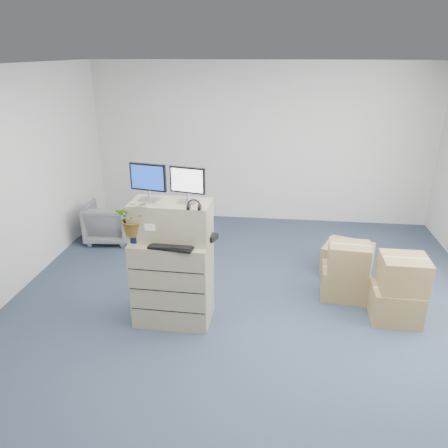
{
  "coord_description": "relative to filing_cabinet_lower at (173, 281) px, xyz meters",
  "views": [
    {
      "loc": [
        0.27,
        -4.21,
        2.95
      ],
      "look_at": [
        -0.29,
        0.4,
        1.09
      ],
      "focal_mm": 35.0,
      "sensor_mm": 36.0,
      "label": 1
    }
  ],
  "objects": [
    {
      "name": "ground",
      "position": [
        0.84,
        -0.06,
        -0.5
      ],
      "size": [
        7.0,
        7.0,
        0.0
      ],
      "primitive_type": "plane",
      "color": "#2A354C",
      "rests_on": "ground"
    },
    {
      "name": "wall_back",
      "position": [
        0.84,
        3.45,
        0.9
      ],
      "size": [
        6.0,
        0.02,
        2.8
      ],
      "primitive_type": "cube",
      "color": "beige",
      "rests_on": "ground"
    },
    {
      "name": "filing_cabinet_lower",
      "position": [
        0.0,
        0.0,
        0.0
      ],
      "size": [
        0.88,
        0.55,
        1.01
      ],
      "primitive_type": "cube",
      "rotation": [
        0.0,
        0.0,
        -0.03
      ],
      "color": "tan",
      "rests_on": "ground"
    },
    {
      "name": "filing_cabinet_upper",
      "position": [
        0.0,
        0.05,
        0.72
      ],
      "size": [
        0.87,
        0.45,
        0.43
      ],
      "primitive_type": "cube",
      "rotation": [
        0.0,
        0.0,
        -0.03
      ],
      "color": "tan",
      "rests_on": "filing_cabinet_lower"
    },
    {
      "name": "monitor_left",
      "position": [
        -0.23,
        0.07,
        1.16
      ],
      "size": [
        0.41,
        0.2,
        0.41
      ],
      "rotation": [
        0.0,
        0.0,
        -0.2
      ],
      "color": "#99999E",
      "rests_on": "filing_cabinet_upper"
    },
    {
      "name": "monitor_right",
      "position": [
        0.19,
        0.05,
        1.15
      ],
      "size": [
        0.39,
        0.19,
        0.39
      ],
      "rotation": [
        0.0,
        0.0,
        -0.21
      ],
      "color": "#99999E",
      "rests_on": "filing_cabinet_upper"
    },
    {
      "name": "headphones",
      "position": [
        0.3,
        -0.14,
        0.97
      ],
      "size": [
        0.14,
        0.02,
        0.14
      ],
      "primitive_type": "torus",
      "rotation": [
        1.57,
        0.0,
        -0.03
      ],
      "color": "black",
      "rests_on": "filing_cabinet_upper"
    },
    {
      "name": "keyboard",
      "position": [
        0.05,
        -0.18,
        0.52
      ],
      "size": [
        0.5,
        0.26,
        0.02
      ],
      "primitive_type": "cube",
      "rotation": [
        0.0,
        0.0,
        -0.13
      ],
      "color": "black",
      "rests_on": "filing_cabinet_lower"
    },
    {
      "name": "mouse",
      "position": [
        0.28,
        -0.08,
        0.52
      ],
      "size": [
        0.1,
        0.07,
        0.03
      ],
      "primitive_type": "ellipsoid",
      "rotation": [
        0.0,
        0.0,
        0.1
      ],
      "color": "silver",
      "rests_on": "filing_cabinet_lower"
    },
    {
      "name": "water_bottle",
      "position": [
        0.12,
        0.02,
        0.62
      ],
      "size": [
        0.07,
        0.07,
        0.24
      ],
      "primitive_type": "cylinder",
      "color": "gray",
      "rests_on": "filing_cabinet_lower"
    },
    {
      "name": "phone_dock",
      "position": [
        -0.07,
        0.08,
        0.55
      ],
      "size": [
        0.06,
        0.05,
        0.13
      ],
      "rotation": [
        0.0,
        0.0,
        -0.03
      ],
      "color": "silver",
      "rests_on": "filing_cabinet_lower"
    },
    {
      "name": "external_drive",
      "position": [
        0.39,
        0.09,
        0.53
      ],
      "size": [
        0.24,
        0.21,
        0.06
      ],
      "primitive_type": "cube",
      "rotation": [
        0.0,
        0.0,
        -0.32
      ],
      "color": "black",
      "rests_on": "filing_cabinet_lower"
    },
    {
      "name": "tissue_box",
      "position": [
        0.3,
        0.12,
        0.61
      ],
      "size": [
        0.25,
        0.16,
        0.09
      ],
      "primitive_type": "cube",
      "rotation": [
        0.0,
        0.0,
        0.19
      ],
      "color": "#42A4E0",
      "rests_on": "external_drive"
    },
    {
      "name": "potted_plant",
      "position": [
        -0.37,
        -0.08,
        0.73
      ],
      "size": [
        0.44,
        0.47,
        0.4
      ],
      "rotation": [
        0.0,
        0.0,
        -0.03
      ],
      "color": "#93A887",
      "rests_on": "filing_cabinet_lower"
    },
    {
      "name": "office_chair",
      "position": [
        -1.56,
        2.11,
        -0.15
      ],
      "size": [
        0.74,
        0.7,
        0.71
      ],
      "primitive_type": "imported",
      "rotation": [
        0.0,
        0.0,
        3.22
      ],
      "color": "slate",
      "rests_on": "ground"
    },
    {
      "name": "cardboard_boxes",
      "position": [
        2.28,
        0.78,
        -0.18
      ],
      "size": [
        1.11,
        1.74,
        0.8
      ],
      "color": "olive",
      "rests_on": "ground"
    }
  ]
}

